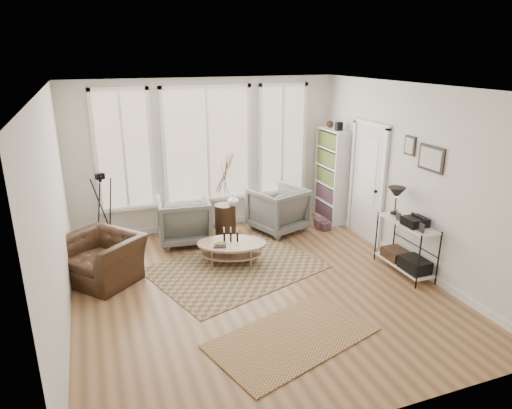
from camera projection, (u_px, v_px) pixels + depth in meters
name	position (u px, v px, depth m)	size (l,w,h in m)	color
room	(258.00, 196.00, 6.37)	(5.50, 5.54, 2.90)	#976C45
bay_window	(208.00, 147.00, 8.69)	(4.14, 0.12, 2.24)	tan
door	(367.00, 180.00, 8.30)	(0.09, 1.06, 2.22)	white
bookcase	(331.00, 175.00, 9.27)	(0.31, 0.85, 2.06)	white
low_shelf	(406.00, 242.00, 7.15)	(0.38, 1.08, 1.30)	white
wall_art	(425.00, 155.00, 6.80)	(0.04, 0.88, 0.44)	black
rug_main	(236.00, 268.00, 7.40)	(2.55, 1.91, 0.01)	brown
rug_runner	(293.00, 337.00, 5.60)	(2.02, 1.12, 0.01)	brown
coffee_table	(231.00, 247.00, 7.52)	(1.31, 1.06, 0.52)	#A28264
armchair_left	(184.00, 220.00, 8.31)	(0.91, 0.94, 0.85)	slate
armchair_right	(278.00, 209.00, 8.85)	(0.92, 0.95, 0.86)	slate
side_table	(225.00, 194.00, 8.53)	(0.40, 0.40, 1.67)	#382113
vase	(233.00, 200.00, 8.51)	(0.21, 0.21, 0.22)	silver
accent_chair	(102.00, 258.00, 6.94)	(0.96, 1.09, 0.71)	#382113
tripod_camera	(104.00, 216.00, 7.89)	(0.49, 0.49, 1.40)	black
book_stack_near	(321.00, 223.00, 9.10)	(0.22, 0.28, 0.18)	maroon
book_stack_far	(323.00, 226.00, 9.00)	(0.20, 0.25, 0.16)	maroon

